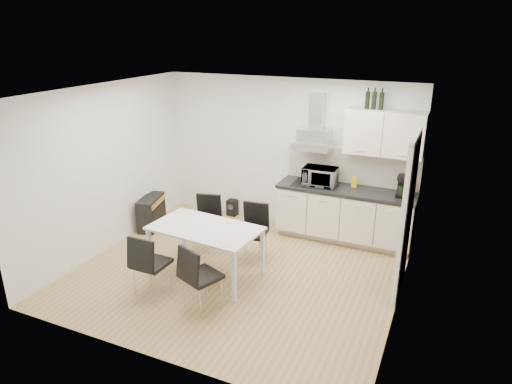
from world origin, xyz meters
TOP-DOWN VIEW (x-y plane):
  - ground at (0.00, 0.00)m, footprint 4.50×4.50m
  - wall_back at (0.00, 2.00)m, footprint 4.50×0.10m
  - wall_front at (0.00, -2.00)m, footprint 4.50×0.10m
  - wall_left at (-2.25, 0.00)m, footprint 0.10×4.00m
  - wall_right at (2.25, 0.00)m, footprint 0.10×4.00m
  - ceiling at (0.00, 0.00)m, footprint 4.50×4.50m
  - doorway at (2.21, 0.55)m, footprint 0.08×1.04m
  - kitchenette at (1.19, 1.73)m, footprint 2.22×0.64m
  - dining_table at (-0.37, -0.23)m, footprint 1.58×1.00m
  - chair_far_left at (-0.77, 0.48)m, footprint 0.55×0.59m
  - chair_far_right at (0.05, 0.46)m, footprint 0.50×0.55m
  - chair_near_left at (-0.78, -0.94)m, footprint 0.45×0.51m
  - chair_near_right at (-0.00, -0.96)m, footprint 0.59×0.63m
  - guitar_amp at (-2.09, 0.82)m, footprint 0.45×0.73m
  - floor_speaker at (-1.03, 1.90)m, footprint 0.19×0.17m

SIDE VIEW (x-z plane):
  - ground at x=0.00m, z-range 0.00..0.00m
  - floor_speaker at x=-1.03m, z-range 0.00..0.30m
  - guitar_amp at x=-2.09m, z-range 0.00..0.57m
  - chair_far_left at x=-0.77m, z-range 0.00..0.88m
  - chair_far_right at x=0.05m, z-range 0.00..0.88m
  - chair_near_left at x=-0.78m, z-range 0.00..0.88m
  - chair_near_right at x=0.00m, z-range 0.00..0.88m
  - dining_table at x=-0.37m, z-range 0.30..1.05m
  - kitchenette at x=1.19m, z-range -0.43..2.09m
  - doorway at x=2.21m, z-range 0.00..2.10m
  - wall_back at x=0.00m, z-range 0.00..2.60m
  - wall_front at x=0.00m, z-range 0.00..2.60m
  - wall_left at x=-2.25m, z-range 0.00..2.60m
  - wall_right at x=2.25m, z-range 0.00..2.60m
  - ceiling at x=0.00m, z-range 2.60..2.60m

